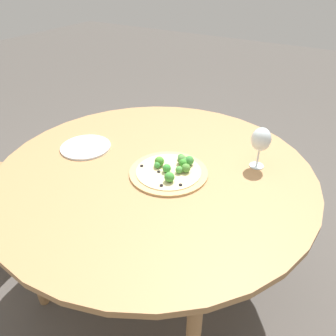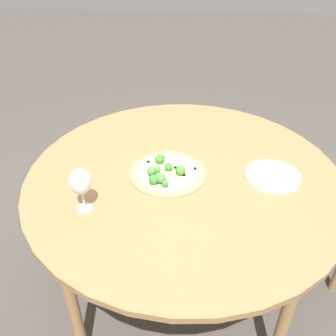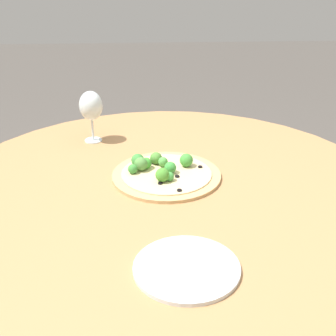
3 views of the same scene
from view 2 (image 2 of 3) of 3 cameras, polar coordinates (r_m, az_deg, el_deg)
name	(u,v)px [view 2 (image 2 of 3)]	position (r m, az deg, el deg)	size (l,w,h in m)	color
ground_plane	(181,282)	(2.16, 1.97, -16.94)	(12.00, 12.00, 0.00)	#4C4742
dining_table	(184,186)	(1.67, 2.45, -2.69)	(1.38, 1.38, 0.74)	#A87A4C
pizza	(166,172)	(1.62, -0.24, -0.66)	(0.33, 0.33, 0.06)	tan
wine_glass	(80,182)	(1.42, -13.21, -2.12)	(0.08, 0.08, 0.19)	silver
plate_near	(273,176)	(1.68, 15.68, -1.17)	(0.24, 0.24, 0.01)	silver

